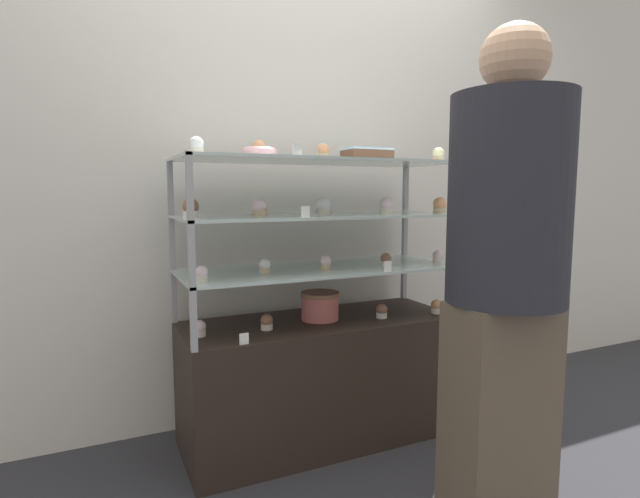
% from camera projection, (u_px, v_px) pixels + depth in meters
% --- Properties ---
extents(ground_plane, '(20.00, 20.00, 0.00)m').
position_uv_depth(ground_plane, '(320.00, 437.00, 2.35)').
color(ground_plane, '#2D2D33').
extents(back_wall, '(8.00, 0.05, 2.60)m').
position_uv_depth(back_wall, '(288.00, 162.00, 2.54)').
color(back_wall, silver).
rests_on(back_wall, ground_plane).
extents(display_base, '(1.25, 0.48, 0.57)m').
position_uv_depth(display_base, '(320.00, 379.00, 2.31)').
color(display_base, black).
rests_on(display_base, ground_plane).
extents(display_riser_lower, '(1.25, 0.48, 0.24)m').
position_uv_depth(display_riser_lower, '(320.00, 271.00, 2.26)').
color(display_riser_lower, '#99999E').
rests_on(display_riser_lower, display_base).
extents(display_riser_middle, '(1.25, 0.48, 0.24)m').
position_uv_depth(display_riser_middle, '(320.00, 217.00, 2.23)').
color(display_riser_middle, '#99999E').
rests_on(display_riser_middle, display_riser_lower).
extents(display_riser_upper, '(1.25, 0.48, 0.24)m').
position_uv_depth(display_riser_upper, '(320.00, 163.00, 2.20)').
color(display_riser_upper, '#99999E').
rests_on(display_riser_upper, display_riser_middle).
extents(layer_cake_centerpiece, '(0.18, 0.18, 0.13)m').
position_uv_depth(layer_cake_centerpiece, '(320.00, 306.00, 2.27)').
color(layer_cake_centerpiece, '#C66660').
rests_on(layer_cake_centerpiece, display_base).
extents(sheet_cake_frosted, '(0.21, 0.13, 0.06)m').
position_uv_depth(sheet_cake_frosted, '(367.00, 154.00, 2.25)').
color(sheet_cake_frosted, brown).
rests_on(sheet_cake_frosted, display_riser_upper).
extents(cupcake_0, '(0.05, 0.05, 0.07)m').
position_uv_depth(cupcake_0, '(199.00, 328.00, 2.01)').
color(cupcake_0, beige).
rests_on(cupcake_0, display_base).
extents(cupcake_1, '(0.05, 0.05, 0.07)m').
position_uv_depth(cupcake_1, '(267.00, 322.00, 2.11)').
color(cupcake_1, beige).
rests_on(cupcake_1, display_base).
extents(cupcake_2, '(0.05, 0.05, 0.07)m').
position_uv_depth(cupcake_2, '(382.00, 311.00, 2.30)').
color(cupcake_2, white).
rests_on(cupcake_2, display_base).
extents(cupcake_3, '(0.05, 0.05, 0.07)m').
position_uv_depth(cupcake_3, '(436.00, 307.00, 2.39)').
color(cupcake_3, white).
rests_on(cupcake_3, display_base).
extents(price_tag_0, '(0.04, 0.00, 0.04)m').
position_uv_depth(price_tag_0, '(244.00, 339.00, 1.90)').
color(price_tag_0, white).
rests_on(price_tag_0, display_base).
extents(cupcake_4, '(0.05, 0.05, 0.06)m').
position_uv_depth(cupcake_4, '(202.00, 274.00, 1.90)').
color(cupcake_4, beige).
rests_on(cupcake_4, display_riser_lower).
extents(cupcake_5, '(0.05, 0.05, 0.06)m').
position_uv_depth(cupcake_5, '(265.00, 266.00, 2.10)').
color(cupcake_5, '#CCB28C').
rests_on(cupcake_5, display_riser_lower).
extents(cupcake_6, '(0.05, 0.05, 0.06)m').
position_uv_depth(cupcake_6, '(327.00, 263.00, 2.20)').
color(cupcake_6, '#CCB28C').
rests_on(cupcake_6, display_riser_lower).
extents(cupcake_7, '(0.05, 0.05, 0.06)m').
position_uv_depth(cupcake_7, '(386.00, 260.00, 2.30)').
color(cupcake_7, beige).
rests_on(cupcake_7, display_riser_lower).
extents(cupcake_8, '(0.05, 0.05, 0.06)m').
position_uv_depth(cupcake_8, '(438.00, 257.00, 2.40)').
color(cupcake_8, beige).
rests_on(cupcake_8, display_riser_lower).
extents(price_tag_1, '(0.04, 0.00, 0.04)m').
position_uv_depth(price_tag_1, '(388.00, 266.00, 2.14)').
color(price_tag_1, white).
rests_on(price_tag_1, display_riser_lower).
extents(cupcake_9, '(0.06, 0.06, 0.08)m').
position_uv_depth(cupcake_9, '(191.00, 209.00, 1.95)').
color(cupcake_9, white).
rests_on(cupcake_9, display_riser_middle).
extents(cupcake_10, '(0.06, 0.06, 0.08)m').
position_uv_depth(cupcake_10, '(260.00, 208.00, 2.06)').
color(cupcake_10, '#CCB28C').
rests_on(cupcake_10, display_riser_middle).
extents(cupcake_11, '(0.06, 0.06, 0.08)m').
position_uv_depth(cupcake_11, '(324.00, 207.00, 2.19)').
color(cupcake_11, beige).
rests_on(cupcake_11, display_riser_middle).
extents(cupcake_12, '(0.06, 0.06, 0.08)m').
position_uv_depth(cupcake_12, '(386.00, 206.00, 2.24)').
color(cupcake_12, beige).
rests_on(cupcake_12, display_riser_middle).
extents(cupcake_13, '(0.06, 0.06, 0.08)m').
position_uv_depth(cupcake_13, '(440.00, 205.00, 2.36)').
color(cupcake_13, '#CCB28C').
rests_on(cupcake_13, display_riser_middle).
extents(price_tag_2, '(0.04, 0.00, 0.04)m').
position_uv_depth(price_tag_2, '(305.00, 212.00, 1.96)').
color(price_tag_2, white).
rests_on(price_tag_2, display_riser_middle).
extents(cupcake_14, '(0.06, 0.06, 0.07)m').
position_uv_depth(cupcake_14, '(196.00, 146.00, 1.89)').
color(cupcake_14, beige).
rests_on(cupcake_14, display_riser_upper).
extents(cupcake_15, '(0.06, 0.06, 0.07)m').
position_uv_depth(cupcake_15, '(259.00, 149.00, 2.02)').
color(cupcake_15, beige).
rests_on(cupcake_15, display_riser_upper).
extents(cupcake_16, '(0.06, 0.06, 0.07)m').
position_uv_depth(cupcake_16, '(324.00, 152.00, 2.16)').
color(cupcake_16, '#CCB28C').
rests_on(cupcake_16, display_riser_upper).
extents(cupcake_17, '(0.06, 0.06, 0.07)m').
position_uv_depth(cupcake_17, '(438.00, 155.00, 2.36)').
color(cupcake_17, '#CCB28C').
rests_on(cupcake_17, display_riser_upper).
extents(price_tag_3, '(0.04, 0.00, 0.04)m').
position_uv_depth(price_tag_3, '(297.00, 149.00, 1.92)').
color(price_tag_3, white).
rests_on(price_tag_3, display_riser_upper).
extents(donut_glazed, '(0.15, 0.15, 0.04)m').
position_uv_depth(donut_glazed, '(260.00, 152.00, 2.04)').
color(donut_glazed, '#EFB2BC').
rests_on(donut_glazed, display_riser_upper).
extents(customer_figure, '(0.39, 0.39, 1.68)m').
position_uv_depth(customer_figure, '(506.00, 267.00, 1.66)').
color(customer_figure, brown).
rests_on(customer_figure, ground_plane).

